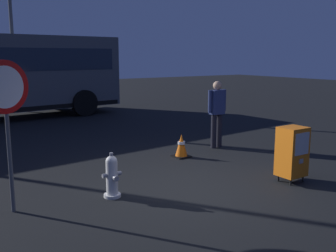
{
  "coord_description": "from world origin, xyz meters",
  "views": [
    {
      "loc": [
        -3.95,
        -5.17,
        2.28
      ],
      "look_at": [
        0.3,
        1.2,
        0.9
      ],
      "focal_mm": 41.72,
      "sensor_mm": 36.0,
      "label": 1
    }
  ],
  "objects_px": {
    "newspaper_box_primary": "(292,151)",
    "fire_hydrant": "(112,176)",
    "stop_sign": "(6,105)",
    "street_light_near_left": "(11,20)",
    "traffic_cone": "(181,146)",
    "pedestrian": "(217,110)"
  },
  "relations": [
    {
      "from": "stop_sign",
      "to": "street_light_near_left",
      "type": "bearing_deg",
      "value": 76.88
    },
    {
      "from": "newspaper_box_primary",
      "to": "pedestrian",
      "type": "bearing_deg",
      "value": 77.17
    },
    {
      "from": "pedestrian",
      "to": "traffic_cone",
      "type": "distance_m",
      "value": 1.48
    },
    {
      "from": "fire_hydrant",
      "to": "newspaper_box_primary",
      "type": "distance_m",
      "value": 3.27
    },
    {
      "from": "newspaper_box_primary",
      "to": "street_light_near_left",
      "type": "distance_m",
      "value": 12.98
    },
    {
      "from": "stop_sign",
      "to": "street_light_near_left",
      "type": "height_order",
      "value": "street_light_near_left"
    },
    {
      "from": "fire_hydrant",
      "to": "pedestrian",
      "type": "distance_m",
      "value": 4.15
    },
    {
      "from": "traffic_cone",
      "to": "stop_sign",
      "type": "bearing_deg",
      "value": -162.84
    },
    {
      "from": "newspaper_box_primary",
      "to": "traffic_cone",
      "type": "distance_m",
      "value": 2.66
    },
    {
      "from": "newspaper_box_primary",
      "to": "fire_hydrant",
      "type": "bearing_deg",
      "value": 160.23
    },
    {
      "from": "fire_hydrant",
      "to": "street_light_near_left",
      "type": "xyz_separation_m",
      "value": [
        1.1,
        11.33,
        3.35
      ]
    },
    {
      "from": "fire_hydrant",
      "to": "stop_sign",
      "type": "bearing_deg",
      "value": 170.71
    },
    {
      "from": "fire_hydrant",
      "to": "newspaper_box_primary",
      "type": "height_order",
      "value": "newspaper_box_primary"
    },
    {
      "from": "pedestrian",
      "to": "fire_hydrant",
      "type": "bearing_deg",
      "value": -155.0
    },
    {
      "from": "stop_sign",
      "to": "street_light_near_left",
      "type": "relative_size",
      "value": 0.35
    },
    {
      "from": "street_light_near_left",
      "to": "traffic_cone",
      "type": "bearing_deg",
      "value": -82.26
    },
    {
      "from": "stop_sign",
      "to": "fire_hydrant",
      "type": "bearing_deg",
      "value": -9.29
    },
    {
      "from": "street_light_near_left",
      "to": "stop_sign",
      "type": "bearing_deg",
      "value": -103.12
    },
    {
      "from": "fire_hydrant",
      "to": "stop_sign",
      "type": "distance_m",
      "value": 1.96
    },
    {
      "from": "pedestrian",
      "to": "traffic_cone",
      "type": "height_order",
      "value": "pedestrian"
    },
    {
      "from": "fire_hydrant",
      "to": "pedestrian",
      "type": "xyz_separation_m",
      "value": [
        3.72,
        1.73,
        0.6
      ]
    },
    {
      "from": "newspaper_box_primary",
      "to": "stop_sign",
      "type": "distance_m",
      "value": 4.87
    }
  ]
}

